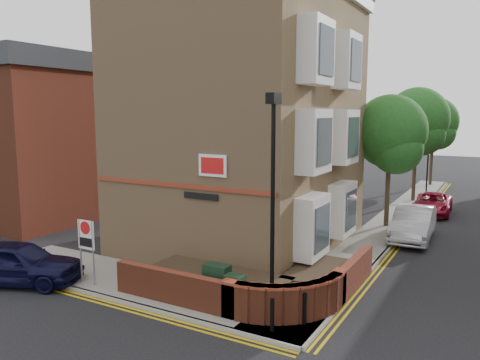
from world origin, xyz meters
name	(u,v)px	position (x,y,z in m)	size (l,w,h in m)	color
ground	(201,325)	(0.00, 0.00, 0.00)	(120.00, 120.00, 0.00)	black
pavement_corner	(142,283)	(-3.50, 1.50, 0.06)	(13.00, 3.00, 0.12)	gray
pavement_main	(394,219)	(2.00, 16.00, 0.06)	(2.00, 32.00, 0.12)	gray
kerb_side	(110,298)	(-3.50, 0.00, 0.06)	(13.00, 0.15, 0.12)	gray
kerb_main_near	(413,221)	(3.00, 16.00, 0.06)	(0.15, 32.00, 0.12)	gray
yellow_lines_side	(104,303)	(-3.50, -0.25, 0.01)	(13.00, 0.28, 0.01)	gold
yellow_lines_main	(418,222)	(3.25, 16.00, 0.01)	(0.28, 32.00, 0.01)	gold
corner_building	(249,105)	(-2.84, 8.00, 6.23)	(8.95, 10.40, 13.60)	#A78159
garden_wall	(245,295)	(0.00, 2.50, 0.00)	(6.80, 6.00, 1.20)	brown
lamppost	(273,206)	(1.60, 1.20, 3.34)	(0.25, 0.50, 6.30)	black
utility_cabinet_large	(217,284)	(-0.30, 1.30, 0.72)	(0.80, 0.45, 1.20)	#15301D
utility_cabinet_small	(235,293)	(0.50, 1.00, 0.67)	(0.55, 0.40, 1.10)	#15301D
bollard_near	(272,315)	(2.00, 0.40, 0.57)	(0.11, 0.11, 0.90)	black
bollard_far	(305,309)	(2.60, 1.20, 0.57)	(0.11, 0.11, 0.90)	black
zone_sign	(86,240)	(-5.00, 0.50, 1.64)	(0.72, 0.07, 2.20)	slate
side_building	(62,136)	(-15.00, 8.00, 4.55)	(6.40, 10.40, 9.00)	brown
tree_near	(390,137)	(2.00, 14.05, 4.70)	(3.64, 3.65, 6.70)	#382B1E
tree_mid	(417,123)	(2.00, 22.05, 5.20)	(4.03, 4.03, 7.42)	#382B1E
tree_far	(433,125)	(2.00, 30.05, 4.91)	(3.81, 3.81, 7.00)	#382B1E
traffic_light_assembly	(428,157)	(2.40, 25.00, 2.78)	(0.20, 0.16, 4.20)	black
navy_hatchback	(17,263)	(-7.34, -0.50, 0.76)	(1.78, 4.43, 1.51)	black
silver_car_near	(413,223)	(3.60, 12.29, 0.77)	(1.64, 4.69, 1.55)	#B4B5BC
red_car_main	(432,204)	(3.60, 18.76, 0.61)	(2.02, 4.38, 1.22)	maroon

